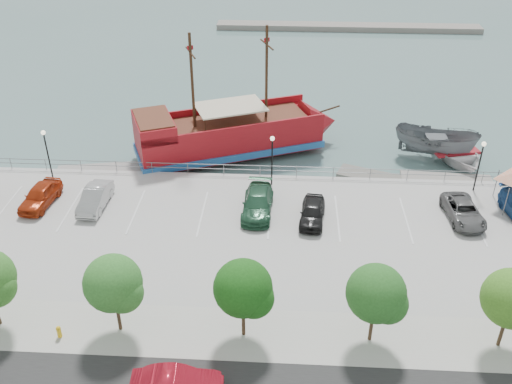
{
  "coord_description": "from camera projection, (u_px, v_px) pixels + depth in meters",
  "views": [
    {
      "loc": [
        1.02,
        -32.94,
        23.58
      ],
      "look_at": [
        -1.0,
        2.0,
        2.0
      ],
      "focal_mm": 40.0,
      "sensor_mm": 36.0,
      "label": 1
    }
  ],
  "objects": [
    {
      "name": "dock_mid",
      "position": [
        381.0,
        179.0,
        48.2
      ],
      "size": [
        7.5,
        4.53,
        0.41
      ],
      "primitive_type": "cube",
      "rotation": [
        0.0,
        0.0,
        -0.37
      ],
      "color": "slate",
      "rests_on": "ground"
    },
    {
      "name": "dock_west",
      "position": [
        101.0,
        171.0,
        49.37
      ],
      "size": [
        7.8,
        3.48,
        0.43
      ],
      "primitive_type": "cube",
      "rotation": [
        0.0,
        0.0,
        0.18
      ],
      "color": "gray",
      "rests_on": "ground"
    },
    {
      "name": "lamp_post_left",
      "position": [
        46.0,
        146.0,
        45.28
      ],
      "size": [
        0.36,
        0.36,
        4.28
      ],
      "color": "black",
      "rests_on": "land_slab"
    },
    {
      "name": "dock_east",
      "position": [
        447.0,
        181.0,
        47.92
      ],
      "size": [
        7.63,
        2.52,
        0.43
      ],
      "primitive_type": "cube",
      "rotation": [
        0.0,
        0.0,
        -0.05
      ],
      "color": "gray",
      "rests_on": "ground"
    },
    {
      "name": "parked_car_d",
      "position": [
        258.0,
        203.0,
        42.14
      ],
      "size": [
        2.34,
        5.39,
        1.54
      ],
      "primitive_type": "imported",
      "rotation": [
        0.0,
        0.0,
        -0.03
      ],
      "color": "#255438",
      "rests_on": "land_slab"
    },
    {
      "name": "speedboat",
      "position": [
        455.0,
        155.0,
        50.85
      ],
      "size": [
        6.64,
        8.1,
        1.47
      ],
      "primitive_type": "imported",
      "rotation": [
        0.0,
        0.0,
        0.25
      ],
      "color": "white",
      "rests_on": "ground"
    },
    {
      "name": "fire_hydrant",
      "position": [
        59.0,
        331.0,
        31.56
      ],
      "size": [
        0.27,
        0.27,
        0.79
      ],
      "rotation": [
        0.0,
        0.0,
        0.38
      ],
      "color": "yellow",
      "rests_on": "sidewalk"
    },
    {
      "name": "parked_car_g",
      "position": [
        463.0,
        211.0,
        41.37
      ],
      "size": [
        2.63,
        5.01,
        1.34
      ],
      "primitive_type": "imported",
      "rotation": [
        0.0,
        0.0,
        0.08
      ],
      "color": "#5D5D5D",
      "rests_on": "land_slab"
    },
    {
      "name": "pirate_ship",
      "position": [
        243.0,
        133.0,
        51.62
      ],
      "size": [
        19.39,
        11.91,
        12.09
      ],
      "rotation": [
        0.0,
        0.0,
        0.39
      ],
      "color": "maroon",
      "rests_on": "ground"
    },
    {
      "name": "tree_e",
      "position": [
        379.0,
        296.0,
        29.82
      ],
      "size": [
        3.3,
        3.2,
        5.0
      ],
      "color": "#473321",
      "rests_on": "sidewalk"
    },
    {
      "name": "parked_car_a",
      "position": [
        40.0,
        195.0,
        43.03
      ],
      "size": [
        2.32,
        4.72,
        1.55
      ],
      "primitive_type": "imported",
      "rotation": [
        0.0,
        0.0,
        -0.11
      ],
      "color": "#A72E0F",
      "rests_on": "land_slab"
    },
    {
      "name": "patrol_boat",
      "position": [
        435.0,
        145.0,
        50.96
      ],
      "size": [
        7.84,
        5.02,
        2.84
      ],
      "primitive_type": "imported",
      "rotation": [
        0.0,
        0.0,
        1.24
      ],
      "color": "slate",
      "rests_on": "ground"
    },
    {
      "name": "lamp_post_mid",
      "position": [
        272.0,
        152.0,
        44.39
      ],
      "size": [
        0.36,
        0.36,
        4.28
      ],
      "color": "black",
      "rests_on": "land_slab"
    },
    {
      "name": "sidewalk",
      "position": [
        261.0,
        335.0,
        31.91
      ],
      "size": [
        100.0,
        4.0,
        0.05
      ],
      "primitive_type": "cube",
      "color": "#B3B0A7",
      "rests_on": "land_slab"
    },
    {
      "name": "parked_car_b",
      "position": [
        95.0,
        198.0,
        42.79
      ],
      "size": [
        1.74,
        4.58,
        1.49
      ],
      "primitive_type": "imported",
      "rotation": [
        0.0,
        0.0,
        -0.04
      ],
      "color": "#A9A9A9",
      "rests_on": "land_slab"
    },
    {
      "name": "seawall_railing",
      "position": [
        272.0,
        171.0,
        46.77
      ],
      "size": [
        50.0,
        0.06,
        1.0
      ],
      "color": "gray",
      "rests_on": "land_slab"
    },
    {
      "name": "tree_c",
      "position": [
        115.0,
        285.0,
        30.51
      ],
      "size": [
        3.3,
        3.2,
        5.0
      ],
      "color": "#473321",
      "rests_on": "sidewalk"
    },
    {
      "name": "lamp_post_right",
      "position": [
        481.0,
        158.0,
        43.61
      ],
      "size": [
        0.36,
        0.36,
        4.28
      ],
      "color": "black",
      "rests_on": "land_slab"
    },
    {
      "name": "ground",
      "position": [
        268.0,
        242.0,
        40.94
      ],
      "size": [
        160.0,
        160.0,
        0.0
      ],
      "primitive_type": "plane",
      "color": "slate"
    },
    {
      "name": "far_shore",
      "position": [
        348.0,
        27.0,
        86.97
      ],
      "size": [
        40.0,
        3.0,
        0.8
      ],
      "primitive_type": "cube",
      "color": "gray",
      "rests_on": "ground"
    },
    {
      "name": "tree_d",
      "position": [
        246.0,
        291.0,
        30.17
      ],
      "size": [
        3.3,
        3.2,
        5.0
      ],
      "color": "#473321",
      "rests_on": "sidewalk"
    },
    {
      "name": "parked_car_e",
      "position": [
        312.0,
        212.0,
        41.19
      ],
      "size": [
        2.15,
        4.41,
        1.45
      ],
      "primitive_type": "imported",
      "rotation": [
        0.0,
        0.0,
        -0.11
      ],
      "color": "black",
      "rests_on": "land_slab"
    }
  ]
}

